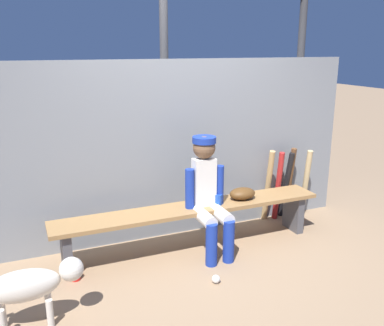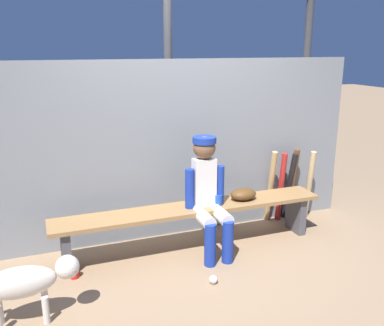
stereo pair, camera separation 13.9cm
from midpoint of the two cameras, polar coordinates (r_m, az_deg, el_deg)
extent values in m
plane|color=#937556|center=(4.40, 0.93, -11.43)|extent=(30.00, 30.00, 0.00)
cube|color=gray|center=(4.45, -1.04, 1.75)|extent=(4.08, 0.03, 1.87)
cube|color=olive|center=(4.22, 0.95, -6.16)|extent=(2.75, 0.36, 0.04)
cube|color=#4C4C51|center=(4.07, -15.69, -11.17)|extent=(0.08, 0.29, 0.42)
cube|color=#4C4C51|center=(4.86, 14.61, -6.58)|extent=(0.08, 0.29, 0.42)
cube|color=silver|center=(4.18, 2.60, -2.60)|extent=(0.22, 0.13, 0.48)
sphere|color=brown|center=(4.08, 2.66, 2.08)|extent=(0.22, 0.22, 0.22)
cylinder|color=#193399|center=(4.07, 2.67, 3.13)|extent=(0.23, 0.23, 0.06)
cylinder|color=silver|center=(4.08, 2.43, -7.27)|extent=(0.13, 0.38, 0.13)
cylinder|color=#193399|center=(4.01, 3.48, -10.98)|extent=(0.11, 0.11, 0.42)
cylinder|color=#193399|center=(4.12, 0.65, -3.59)|extent=(0.09, 0.09, 0.41)
cylinder|color=silver|center=(4.15, 4.74, -6.91)|extent=(0.13, 0.38, 0.13)
cylinder|color=#193399|center=(4.08, 5.83, -10.55)|extent=(0.11, 0.11, 0.42)
cylinder|color=#193399|center=(4.24, 4.69, -3.08)|extent=(0.09, 0.09, 0.41)
ellipsoid|color=#593819|center=(4.42, 7.83, -4.19)|extent=(0.28, 0.20, 0.12)
cylinder|color=tan|center=(4.95, 11.35, -3.16)|extent=(0.11, 0.24, 0.87)
cylinder|color=#B22323|center=(5.02, 12.69, -3.21)|extent=(0.06, 0.15, 0.83)
cylinder|color=black|center=(5.11, 13.72, -3.04)|extent=(0.10, 0.21, 0.82)
cylinder|color=brown|center=(5.13, 14.15, -2.73)|extent=(0.07, 0.17, 0.86)
cylinder|color=tan|center=(5.18, 16.26, -2.85)|extent=(0.08, 0.17, 0.83)
sphere|color=white|center=(3.81, 3.98, -15.41)|extent=(0.07, 0.07, 0.07)
cylinder|color=red|center=(4.00, -14.61, -14.05)|extent=(0.08, 0.08, 0.11)
cylinder|color=#1E47AD|center=(4.25, 4.50, -4.99)|extent=(0.08, 0.08, 0.11)
cylinder|color=#3F3F42|center=(5.22, -2.40, 7.91)|extent=(0.10, 0.10, 2.61)
cylinder|color=#3F3F42|center=(6.11, 15.49, 8.49)|extent=(0.10, 0.10, 2.61)
ellipsoid|color=beige|center=(3.39, -21.13, -14.82)|extent=(0.52, 0.20, 0.24)
sphere|color=beige|center=(3.37, -15.30, -13.37)|extent=(0.18, 0.18, 0.18)
cylinder|color=beige|center=(3.56, -18.08, -17.32)|extent=(0.05, 0.05, 0.22)
cylinder|color=beige|center=(3.46, -17.96, -18.37)|extent=(0.05, 0.05, 0.22)
cylinder|color=beige|center=(3.57, -23.45, -17.76)|extent=(0.05, 0.05, 0.22)
camera|label=1|loc=(0.07, -89.02, 0.27)|focal=39.56mm
camera|label=2|loc=(0.07, 90.98, -0.27)|focal=39.56mm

